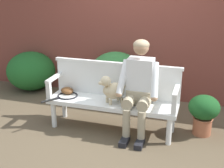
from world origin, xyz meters
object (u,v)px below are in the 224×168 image
Objects in this scene: person_seated at (139,85)px; potted_plant at (204,111)px; garden_bench at (112,105)px; tennis_racket at (66,96)px; baseball_glove at (67,91)px; dog_on_bench at (112,89)px.

person_seated is 2.31× the size of potted_plant.
garden_bench is 0.68m from tennis_racket.
person_seated reaches higher than baseball_glove.
dog_on_bench is (0.02, -0.06, 0.26)m from garden_bench.
dog_on_bench is at bearing -166.10° from potted_plant.
tennis_racket reaches higher than garden_bench.
baseball_glove is 0.39× the size of potted_plant.
person_seated is 2.36× the size of tennis_racket.
garden_bench is at bearing -168.99° from potted_plant.
baseball_glove is at bearing 169.48° from dog_on_bench.
baseball_glove reaches higher than garden_bench.
baseball_glove is at bearing 173.91° from garden_bench.
baseball_glove is (-0.73, 0.14, -0.15)m from dog_on_bench.
baseball_glove is (-0.04, 0.12, 0.04)m from tennis_racket.
garden_bench is 3.19× the size of potted_plant.
garden_bench is at bearing 178.92° from person_seated.
potted_plant reaches higher than baseball_glove.
potted_plant is (1.93, 0.16, -0.14)m from baseball_glove.
baseball_glove is 1.95m from potted_plant.
garden_bench is 4.55× the size of dog_on_bench.
tennis_racket is (-0.68, -0.04, 0.07)m from garden_bench.
potted_plant reaches higher than tennis_racket.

